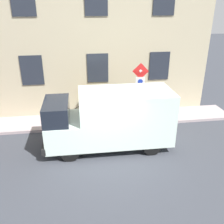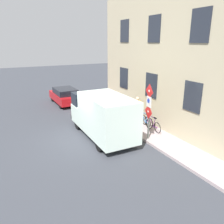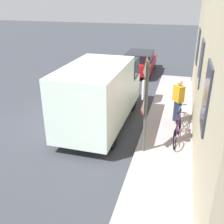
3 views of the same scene
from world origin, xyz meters
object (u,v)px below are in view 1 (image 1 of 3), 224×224
bicycle_purple (118,108)px  pedestrian (89,101)px  bicycle_blue (104,109)px  bicycle_green (89,110)px  delivery_van (111,118)px  sign_post_stacked (140,87)px

bicycle_purple → pedestrian: size_ratio=1.00×
bicycle_blue → bicycle_green: same height
bicycle_blue → bicycle_green: (-0.00, 0.77, 0.00)m
delivery_van → bicycle_purple: delivery_van is taller
sign_post_stacked → delivery_van: bearing=138.6°
sign_post_stacked → bicycle_green: 3.04m
delivery_van → bicycle_purple: (2.93, -0.78, -0.82)m
delivery_van → bicycle_green: bearing=-74.8°
sign_post_stacked → bicycle_blue: (1.02, 1.67, -1.49)m
bicycle_green → pedestrian: pedestrian is taller
bicycle_purple → bicycle_blue: same height
bicycle_green → delivery_van: bearing=97.5°
delivery_van → pedestrian: 2.96m
sign_post_stacked → bicycle_green: bearing=67.3°
sign_post_stacked → bicycle_blue: sign_post_stacked is taller
delivery_van → bicycle_green: 3.13m
delivery_van → pedestrian: size_ratio=3.11×
bicycle_blue → sign_post_stacked: bearing=151.8°
delivery_van → bicycle_purple: 3.14m
bicycle_purple → pedestrian: bearing=7.1°
sign_post_stacked → bicycle_green: (1.02, 2.44, -1.49)m
bicycle_purple → bicycle_blue: bearing=4.3°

